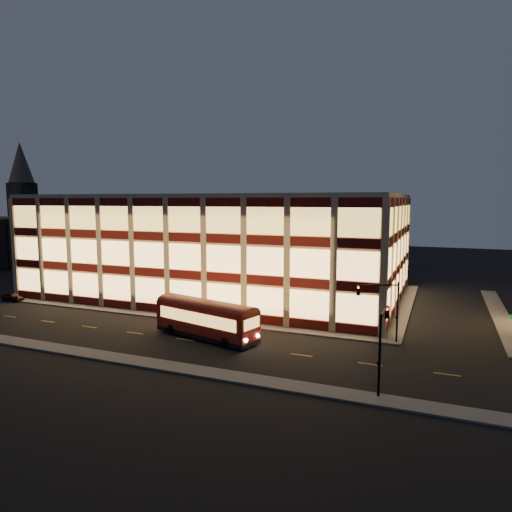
% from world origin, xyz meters
% --- Properties ---
extents(ground, '(200.00, 200.00, 0.00)m').
position_xyz_m(ground, '(0.00, 0.00, 0.00)').
color(ground, black).
rests_on(ground, ground).
extents(sidewalk_office_south, '(54.00, 2.00, 0.15)m').
position_xyz_m(sidewalk_office_south, '(-3.00, 1.00, 0.07)').
color(sidewalk_office_south, '#514F4C').
rests_on(sidewalk_office_south, ground).
extents(sidewalk_office_east, '(2.00, 30.00, 0.15)m').
position_xyz_m(sidewalk_office_east, '(23.00, 17.00, 0.07)').
color(sidewalk_office_east, '#514F4C').
rests_on(sidewalk_office_east, ground).
extents(sidewalk_tower_west, '(2.00, 30.00, 0.15)m').
position_xyz_m(sidewalk_tower_west, '(34.00, 17.00, 0.07)').
color(sidewalk_tower_west, '#514F4C').
rests_on(sidewalk_tower_west, ground).
extents(sidewalk_near, '(100.00, 2.00, 0.15)m').
position_xyz_m(sidewalk_near, '(0.00, -13.00, 0.07)').
color(sidewalk_near, '#514F4C').
rests_on(sidewalk_near, ground).
extents(office_building, '(50.45, 30.45, 14.50)m').
position_xyz_m(office_building, '(-2.91, 16.91, 7.25)').
color(office_building, tan).
rests_on(office_building, ground).
extents(church_tower, '(5.00, 5.00, 18.00)m').
position_xyz_m(church_tower, '(-70.00, 40.00, 9.00)').
color(church_tower, '#2D2621').
rests_on(church_tower, ground).
extents(church_spire, '(6.00, 6.00, 10.00)m').
position_xyz_m(church_spire, '(-70.00, 40.00, 23.00)').
color(church_spire, '#4C473F').
rests_on(church_spire, church_tower).
extents(traffic_signal_far, '(3.79, 1.87, 6.00)m').
position_xyz_m(traffic_signal_far, '(22.21, 0.24, 4.11)').
color(traffic_signal_far, black).
rests_on(traffic_signal_far, ground).
extents(traffic_signal_near, '(0.32, 4.45, 6.00)m').
position_xyz_m(traffic_signal_near, '(23.50, -11.03, 4.13)').
color(traffic_signal_near, black).
rests_on(traffic_signal_near, ground).
extents(trolley_bus, '(11.80, 5.64, 3.88)m').
position_xyz_m(trolley_bus, '(5.65, -4.58, 2.15)').
color(trolley_bus, maroon).
rests_on(trolley_bus, ground).
extents(parked_car_0, '(3.43, 1.43, 1.16)m').
position_xyz_m(parked_car_0, '(-27.02, 0.24, 0.58)').
color(parked_car_0, black).
rests_on(parked_car_0, ground).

